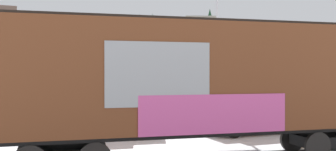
{
  "coord_description": "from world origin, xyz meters",
  "views": [
    {
      "loc": [
        -3.96,
        -11.93,
        2.82
      ],
      "look_at": [
        -1.34,
        0.64,
        2.72
      ],
      "focal_mm": 42.4,
      "sensor_mm": 36.0,
      "label": 1
    }
  ],
  "objects_px": {
    "freight_car": "(206,79)",
    "flagpole": "(211,18)",
    "parked_car_silver": "(112,117)",
    "parked_car_black": "(250,115)"
  },
  "relations": [
    {
      "from": "flagpole",
      "to": "parked_car_silver",
      "type": "height_order",
      "value": "flagpole"
    },
    {
      "from": "parked_car_black",
      "to": "flagpole",
      "type": "bearing_deg",
      "value": 94.52
    },
    {
      "from": "freight_car",
      "to": "flagpole",
      "type": "relative_size",
      "value": 1.48
    },
    {
      "from": "freight_car",
      "to": "flagpole",
      "type": "xyz_separation_m",
      "value": [
        3.36,
        9.97,
        3.36
      ]
    },
    {
      "from": "freight_car",
      "to": "flagpole",
      "type": "bearing_deg",
      "value": 71.36
    },
    {
      "from": "freight_car",
      "to": "parked_car_black",
      "type": "bearing_deg",
      "value": 54.24
    },
    {
      "from": "freight_car",
      "to": "parked_car_silver",
      "type": "xyz_separation_m",
      "value": [
        -2.61,
        5.35,
        -1.72
      ]
    },
    {
      "from": "freight_car",
      "to": "parked_car_black",
      "type": "xyz_separation_m",
      "value": [
        3.74,
        5.19,
        -1.75
      ]
    },
    {
      "from": "parked_car_silver",
      "to": "parked_car_black",
      "type": "distance_m",
      "value": 6.35
    },
    {
      "from": "flagpole",
      "to": "parked_car_black",
      "type": "height_order",
      "value": "flagpole"
    }
  ]
}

